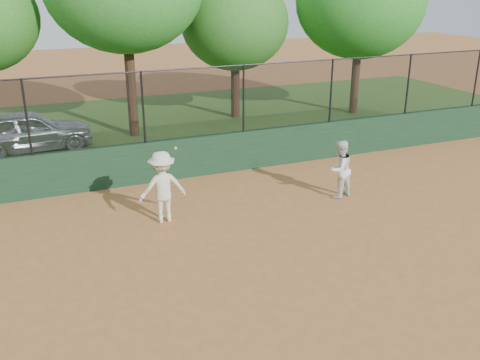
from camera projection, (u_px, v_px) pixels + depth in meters
name	position (u px, v px, depth m)	size (l,w,h in m)	color
ground	(246.00, 279.00, 10.44)	(80.00, 80.00, 0.00)	#AD6938
back_wall	(164.00, 160.00, 15.41)	(26.00, 0.20, 1.20)	#1B3B22
grass_strip	(124.00, 130.00, 20.80)	(36.00, 12.00, 0.01)	#2E531A
parked_car	(28.00, 131.00, 17.99)	(1.67, 4.16, 1.42)	#ABAFB4
player_second	(339.00, 169.00, 14.14)	(0.76, 0.59, 1.57)	silver
player_main	(162.00, 187.00, 12.68)	(1.14, 0.66, 1.90)	beige
fence_assembly	(160.00, 105.00, 14.82)	(26.00, 0.06, 2.00)	black
tree_3	(235.00, 23.00, 21.42)	(4.40, 4.00, 5.77)	#3B2313
tree_4	(361.00, 1.00, 21.83)	(5.47, 4.98, 7.06)	#452C18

